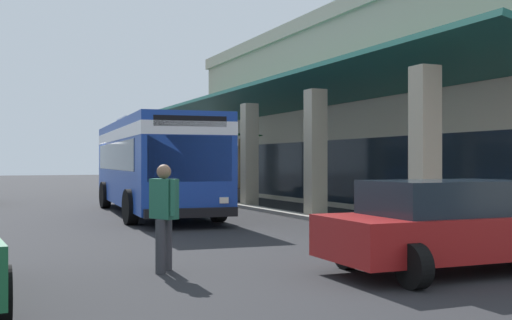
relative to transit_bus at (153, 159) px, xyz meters
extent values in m
plane|color=#262628|center=(-4.09, 7.46, -1.85)|extent=(120.00, 120.00, 0.00)
cube|color=#9E998E|center=(-1.50, 3.85, -1.79)|extent=(32.05, 0.50, 0.12)
cube|color=#B2A88E|center=(-1.50, 13.55, 1.80)|extent=(26.71, 12.83, 7.31)
cube|color=#C0B59A|center=(-1.50, 13.55, 5.76)|extent=(27.01, 13.13, 0.60)
cube|color=#B2A88E|center=(-12.19, 4.21, 0.16)|extent=(0.55, 0.55, 4.02)
cube|color=#B2A88E|center=(-6.85, 4.21, 0.16)|extent=(0.55, 0.55, 4.02)
cube|color=#B2A88E|center=(-1.50, 4.21, 0.16)|extent=(0.55, 0.55, 4.02)
cube|color=#B2A88E|center=(3.84, 4.21, 0.16)|extent=(0.55, 0.55, 4.02)
cube|color=#B2A88E|center=(9.18, 4.21, 0.16)|extent=(0.55, 0.55, 4.02)
cube|color=#19594C|center=(-1.50, 5.54, 2.52)|extent=(26.71, 3.16, 0.82)
cube|color=#19232D|center=(-1.50, 7.18, -0.45)|extent=(22.44, 0.08, 2.40)
cube|color=#193D9E|center=(0.05, 0.00, -0.13)|extent=(11.15, 3.31, 2.75)
cube|color=white|center=(0.05, 0.00, 0.80)|extent=(11.17, 3.33, 0.36)
cube|color=#19232D|center=(-0.25, 0.02, 0.10)|extent=(9.40, 3.22, 0.90)
cube|color=#19232D|center=(5.51, -0.38, 0.00)|extent=(0.22, 2.24, 1.20)
cube|color=black|center=(5.52, -0.38, 0.97)|extent=(0.19, 1.94, 0.28)
cube|color=black|center=(5.64, -0.39, -1.40)|extent=(0.37, 2.46, 0.24)
cube|color=silver|center=(5.62, 0.50, -1.10)|extent=(0.08, 0.24, 0.16)
cube|color=silver|center=(5.50, -1.28, -1.10)|extent=(0.08, 0.24, 0.16)
cube|color=silver|center=(-1.44, 0.10, 1.37)|extent=(2.52, 1.95, 0.24)
cylinder|color=black|center=(3.76, 1.02, -1.35)|extent=(1.00, 0.30, 1.00)
cylinder|color=black|center=(3.59, -1.53, -1.35)|extent=(1.00, 0.30, 1.00)
cylinder|color=black|center=(-2.93, 1.48, -1.35)|extent=(1.00, 0.30, 1.00)
cylinder|color=black|center=(-3.11, -1.06, -1.35)|extent=(1.00, 0.30, 1.00)
cube|color=maroon|center=(13.20, 1.68, -1.25)|extent=(1.88, 4.43, 0.66)
cube|color=#19232D|center=(13.20, 1.48, -0.65)|extent=(1.63, 2.49, 0.54)
cylinder|color=black|center=(12.33, 3.19, -1.53)|extent=(0.64, 0.22, 0.64)
cylinder|color=black|center=(12.27, 0.20, -1.53)|extent=(0.64, 0.22, 0.64)
cylinder|color=black|center=(14.07, 0.16, -1.53)|extent=(0.64, 0.22, 0.64)
cylinder|color=black|center=(13.82, -5.14, -1.53)|extent=(0.64, 0.22, 0.64)
cylinder|color=#38383D|center=(11.48, -2.74, -1.43)|extent=(0.16, 0.16, 0.85)
cylinder|color=#38383D|center=(11.21, -2.56, -1.43)|extent=(0.16, 0.16, 0.85)
cube|color=#26664C|center=(11.34, -2.65, -0.68)|extent=(0.54, 0.40, 0.64)
sphere|color=#8C664C|center=(11.34, -2.65, -0.24)|extent=(0.23, 0.23, 0.23)
cylinder|color=#26664C|center=(11.64, -2.58, -0.65)|extent=(0.09, 0.09, 0.58)
cylinder|color=#26664C|center=(11.05, -2.72, -0.65)|extent=(0.09, 0.09, 0.58)
cube|color=gray|center=(-5.66, 5.49, -1.58)|extent=(0.75, 0.75, 0.54)
cylinder|color=#332319|center=(-5.66, 5.49, -1.30)|extent=(0.64, 0.64, 0.02)
cylinder|color=brown|center=(-5.66, 5.49, -0.18)|extent=(0.16, 0.16, 2.27)
ellipsoid|color=#195123|center=(-5.19, 5.50, 1.19)|extent=(0.94, 0.23, 0.14)
ellipsoid|color=#195123|center=(-5.54, 6.01, 1.12)|extent=(0.45, 1.09, 0.16)
ellipsoid|color=#195123|center=(-6.13, 5.38, 1.15)|extent=(0.99, 0.42, 0.14)
ellipsoid|color=#195123|center=(-5.57, 5.06, 1.17)|extent=(0.39, 0.90, 0.16)
camera|label=1|loc=(21.28, -5.32, -0.08)|focal=44.54mm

